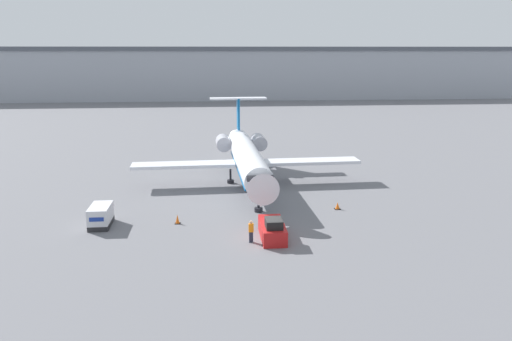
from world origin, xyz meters
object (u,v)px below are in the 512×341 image
object	(u,v)px
traffic_cone_left	(177,219)
worker_near_tug	(251,231)
airplane_main	(247,157)
luggage_cart	(101,216)
traffic_cone_right	(338,206)
pushback_tug	(272,229)

from	to	relation	value
traffic_cone_left	worker_near_tug	bearing A→B (deg)	-38.96
airplane_main	traffic_cone_left	xyz separation A→B (m)	(-7.24, -12.97, -2.76)
airplane_main	luggage_cart	world-z (taller)	airplane_main
worker_near_tug	traffic_cone_right	bearing A→B (deg)	40.61
pushback_tug	traffic_cone_left	size ratio (longest dim) A/B	5.68
airplane_main	traffic_cone_right	distance (m)	13.33
pushback_tug	airplane_main	bearing A→B (deg)	92.73
luggage_cart	worker_near_tug	size ratio (longest dim) A/B	1.76
worker_near_tug	luggage_cart	bearing A→B (deg)	158.69
airplane_main	luggage_cart	bearing A→B (deg)	-137.07
luggage_cart	traffic_cone_left	distance (m)	6.72
worker_near_tug	airplane_main	bearing A→B (deg)	86.81
worker_near_tug	traffic_cone_left	xyz separation A→B (m)	(-6.23, 5.04, -0.59)
airplane_main	pushback_tug	xyz separation A→B (m)	(0.82, -17.24, -2.41)
airplane_main	worker_near_tug	size ratio (longest dim) A/B	14.16
luggage_cart	traffic_cone_right	bearing A→B (deg)	7.17
luggage_cart	traffic_cone_left	size ratio (longest dim) A/B	3.95
traffic_cone_left	traffic_cone_right	xyz separation A→B (m)	(15.35, 2.78, -0.06)
luggage_cart	traffic_cone_right	world-z (taller)	luggage_cart
traffic_cone_right	airplane_main	bearing A→B (deg)	128.52
traffic_cone_right	traffic_cone_left	bearing A→B (deg)	-169.73
worker_near_tug	traffic_cone_left	size ratio (longest dim) A/B	2.24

